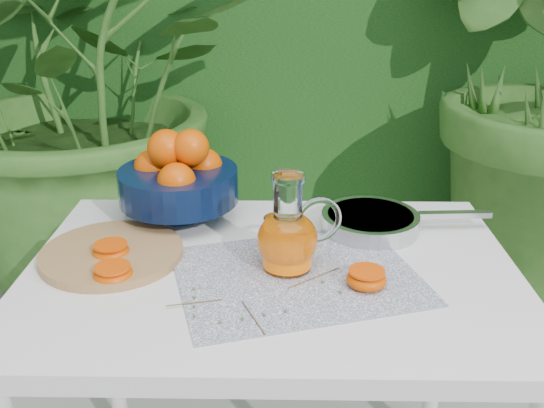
{
  "coord_description": "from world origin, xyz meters",
  "views": [
    {
      "loc": [
        -0.07,
        -1.09,
        1.35
      ],
      "look_at": [
        -0.09,
        0.02,
        0.88
      ],
      "focal_mm": 40.0,
      "sensor_mm": 36.0,
      "label": 1
    }
  ],
  "objects_px": {
    "cutting_board": "(112,254)",
    "fruit_bowl": "(178,178)",
    "white_table": "(272,301)",
    "juice_pitcher": "(289,237)",
    "saute_pan": "(372,221)"
  },
  "relations": [
    {
      "from": "cutting_board",
      "to": "fruit_bowl",
      "type": "xyz_separation_m",
      "value": [
        0.11,
        0.21,
        0.09
      ]
    },
    {
      "from": "white_table",
      "to": "fruit_bowl",
      "type": "relative_size",
      "value": 3.21
    },
    {
      "from": "fruit_bowl",
      "to": "juice_pitcher",
      "type": "bearing_deg",
      "value": -44.6
    },
    {
      "from": "cutting_board",
      "to": "white_table",
      "type": "bearing_deg",
      "value": -5.6
    },
    {
      "from": "cutting_board",
      "to": "fruit_bowl",
      "type": "distance_m",
      "value": 0.26
    },
    {
      "from": "white_table",
      "to": "cutting_board",
      "type": "distance_m",
      "value": 0.35
    },
    {
      "from": "juice_pitcher",
      "to": "saute_pan",
      "type": "distance_m",
      "value": 0.27
    },
    {
      "from": "juice_pitcher",
      "to": "white_table",
      "type": "bearing_deg",
      "value": 162.75
    },
    {
      "from": "cutting_board",
      "to": "saute_pan",
      "type": "bearing_deg",
      "value": 14.43
    },
    {
      "from": "white_table",
      "to": "juice_pitcher",
      "type": "bearing_deg",
      "value": -17.25
    },
    {
      "from": "white_table",
      "to": "juice_pitcher",
      "type": "distance_m",
      "value": 0.16
    },
    {
      "from": "white_table",
      "to": "saute_pan",
      "type": "distance_m",
      "value": 0.31
    },
    {
      "from": "white_table",
      "to": "juice_pitcher",
      "type": "xyz_separation_m",
      "value": [
        0.03,
        -0.01,
        0.15
      ]
    },
    {
      "from": "white_table",
      "to": "cutting_board",
      "type": "height_order",
      "value": "cutting_board"
    },
    {
      "from": "fruit_bowl",
      "to": "saute_pan",
      "type": "xyz_separation_m",
      "value": [
        0.45,
        -0.07,
        -0.08
      ]
    }
  ]
}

